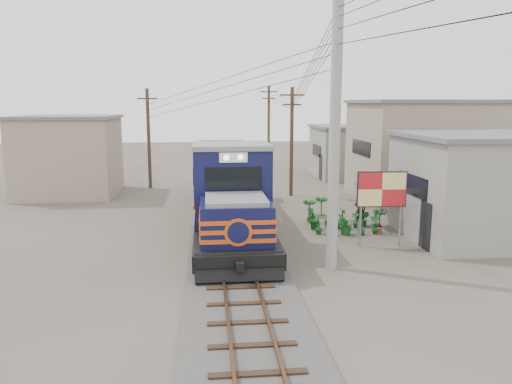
{
  "coord_description": "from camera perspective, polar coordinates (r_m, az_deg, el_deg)",
  "views": [
    {
      "loc": [
        -1.07,
        -17.79,
        6.04
      ],
      "look_at": [
        1.11,
        3.43,
        2.2
      ],
      "focal_mm": 35.0,
      "sensor_mm": 36.0,
      "label": 1
    }
  ],
  "objects": [
    {
      "name": "market_umbrella",
      "position": [
        24.93,
        13.82,
        1.53
      ],
      "size": [
        2.91,
        2.91,
        2.73
      ],
      "rotation": [
        0.0,
        0.0,
        0.19
      ],
      "color": "black",
      "rests_on": "ground"
    },
    {
      "name": "track",
      "position": [
        28.41,
        -3.58,
        -1.56
      ],
      "size": [
        1.15,
        70.0,
        0.12
      ],
      "color": "#51331E",
      "rests_on": "ground"
    },
    {
      "name": "power_lines",
      "position": [
        26.35,
        -3.94,
        13.5
      ],
      "size": [
        9.65,
        19.0,
        3.3
      ],
      "color": "black",
      "rests_on": "ground"
    },
    {
      "name": "shophouse_front",
      "position": [
        24.57,
        24.99,
        0.63
      ],
      "size": [
        7.35,
        6.3,
        4.7
      ],
      "color": "gray",
      "rests_on": "ground"
    },
    {
      "name": "billboard",
      "position": [
        21.53,
        14.17,
        0.06
      ],
      "size": [
        2.08,
        0.29,
        3.21
      ],
      "rotation": [
        0.0,
        0.0,
        -0.08
      ],
      "color": "#99999E",
      "rests_on": "ground"
    },
    {
      "name": "ground",
      "position": [
        18.82,
        -2.32,
        -8.53
      ],
      "size": [
        120.0,
        120.0,
        0.0
      ],
      "primitive_type": "plane",
      "color": "#473F35",
      "rests_on": "ground"
    },
    {
      "name": "utility_pole_main",
      "position": [
        17.91,
        8.99,
        6.75
      ],
      "size": [
        0.4,
        0.4,
        10.0
      ],
      "color": "#9E9B93",
      "rests_on": "ground"
    },
    {
      "name": "ballast",
      "position": [
        28.44,
        -3.57,
        -1.91
      ],
      "size": [
        3.6,
        70.0,
        0.16
      ],
      "primitive_type": "cube",
      "color": "#595651",
      "rests_on": "ground"
    },
    {
      "name": "wooden_pole_far",
      "position": [
        46.21,
        1.46,
        7.59
      ],
      "size": [
        1.6,
        0.24,
        7.5
      ],
      "color": "#4C3826",
      "rests_on": "ground"
    },
    {
      "name": "wooden_pole_mid",
      "position": [
        32.36,
        4.09,
        5.99
      ],
      "size": [
        1.6,
        0.24,
        7.0
      ],
      "color": "#4C3826",
      "rests_on": "ground"
    },
    {
      "name": "shophouse_back",
      "position": [
        41.77,
        11.0,
        4.62
      ],
      "size": [
        6.3,
        6.3,
        4.2
      ],
      "color": "gray",
      "rests_on": "ground"
    },
    {
      "name": "locomotive",
      "position": [
        24.61,
        -3.28,
        0.35
      ],
      "size": [
        3.16,
        17.21,
        4.27
      ],
      "color": "black",
      "rests_on": "ground"
    },
    {
      "name": "shophouse_mid",
      "position": [
        32.87,
        18.62,
        4.56
      ],
      "size": [
        8.4,
        7.35,
        6.2
      ],
      "color": "gray",
      "rests_on": "ground"
    },
    {
      "name": "wooden_pole_left",
      "position": [
        36.08,
        -12.17,
        6.23
      ],
      "size": [
        1.6,
        0.24,
        7.0
      ],
      "color": "#4C3826",
      "rests_on": "ground"
    },
    {
      "name": "plant_nursery",
      "position": [
        24.15,
        9.16,
        -3.31
      ],
      "size": [
        3.29,
        3.31,
        1.08
      ],
      "color": "#164F1E",
      "rests_on": "ground"
    },
    {
      "name": "shophouse_left",
      "position": [
        35.12,
        -20.61,
        3.95
      ],
      "size": [
        6.3,
        6.3,
        5.2
      ],
      "color": "gray",
      "rests_on": "ground"
    },
    {
      "name": "vendor",
      "position": [
        25.35,
        11.81,
        -1.98
      ],
      "size": [
        0.6,
        0.41,
        1.57
      ],
      "primitive_type": "imported",
      "rotation": [
        0.0,
        0.0,
        3.08
      ],
      "color": "black",
      "rests_on": "ground"
    }
  ]
}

